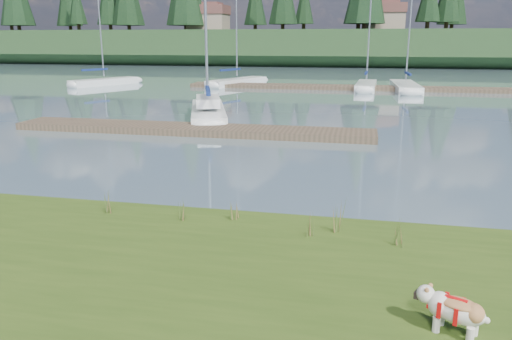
# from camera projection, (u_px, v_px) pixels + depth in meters

# --- Properties ---
(ground) EXTENTS (200.00, 200.00, 0.00)m
(ground) POSITION_uv_depth(u_px,v_px,m) (322.00, 89.00, 41.02)
(ground) COLOR gray
(ground) RESTS_ON ground
(bank) EXTENTS (60.00, 9.00, 0.35)m
(bank) POSITION_uv_depth(u_px,v_px,m) (107.00, 324.00, 6.93)
(bank) COLOR #354B15
(bank) RESTS_ON ground
(ridge) EXTENTS (200.00, 20.00, 5.00)m
(ridge) POSITION_uv_depth(u_px,v_px,m) (344.00, 48.00, 81.04)
(ridge) COLOR #1C3218
(ridge) RESTS_ON ground
(bulldog) EXTENTS (0.92, 0.63, 0.55)m
(bulldog) POSITION_uv_depth(u_px,v_px,m) (455.00, 309.00, 6.34)
(bulldog) COLOR silver
(bulldog) RESTS_ON bank
(sailboat_main) EXTENTS (4.11, 8.30, 11.88)m
(sailboat_main) POSITION_uv_depth(u_px,v_px,m) (208.00, 109.00, 26.29)
(sailboat_main) COLOR silver
(sailboat_main) RESTS_ON ground
(dock_near) EXTENTS (16.00, 2.00, 0.30)m
(dock_near) POSITION_uv_depth(u_px,v_px,m) (191.00, 129.00, 21.93)
(dock_near) COLOR #4C3D2C
(dock_near) RESTS_ON ground
(dock_far) EXTENTS (26.00, 2.20, 0.30)m
(dock_far) POSITION_uv_depth(u_px,v_px,m) (346.00, 87.00, 40.58)
(dock_far) COLOR #4C3D2C
(dock_far) RESTS_ON ground
(sailboat_bg_0) EXTENTS (4.55, 7.11, 10.60)m
(sailboat_bg_0) POSITION_uv_depth(u_px,v_px,m) (110.00, 81.00, 44.60)
(sailboat_bg_0) COLOR silver
(sailboat_bg_0) RESTS_ON ground
(sailboat_bg_1) EXTENTS (4.53, 8.03, 11.98)m
(sailboat_bg_1) POSITION_uv_depth(u_px,v_px,m) (242.00, 81.00, 44.73)
(sailboat_bg_1) COLOR silver
(sailboat_bg_1) RESTS_ON ground
(sailboat_bg_2) EXTENTS (1.80, 7.43, 11.13)m
(sailboat_bg_2) POSITION_uv_depth(u_px,v_px,m) (367.00, 85.00, 41.02)
(sailboat_bg_2) COLOR silver
(sailboat_bg_2) RESTS_ON ground
(sailboat_bg_3) EXTENTS (2.11, 8.95, 12.95)m
(sailboat_bg_3) POSITION_uv_depth(u_px,v_px,m) (404.00, 85.00, 40.49)
(sailboat_bg_3) COLOR silver
(sailboat_bg_3) RESTS_ON ground
(weed_0) EXTENTS (0.17, 0.14, 0.52)m
(weed_0) POSITION_uv_depth(u_px,v_px,m) (181.00, 209.00, 10.39)
(weed_0) COLOR #475B23
(weed_0) RESTS_ON bank
(weed_1) EXTENTS (0.17, 0.14, 0.42)m
(weed_1) POSITION_uv_depth(u_px,v_px,m) (233.00, 211.00, 10.45)
(weed_1) COLOR #475B23
(weed_1) RESTS_ON bank
(weed_2) EXTENTS (0.17, 0.14, 0.72)m
(weed_2) POSITION_uv_depth(u_px,v_px,m) (338.00, 217.00, 9.69)
(weed_2) COLOR #475B23
(weed_2) RESTS_ON bank
(weed_3) EXTENTS (0.17, 0.14, 0.60)m
(weed_3) POSITION_uv_depth(u_px,v_px,m) (106.00, 202.00, 10.78)
(weed_3) COLOR #475B23
(weed_3) RESTS_ON bank
(weed_4) EXTENTS (0.17, 0.14, 0.51)m
(weed_4) POSITION_uv_depth(u_px,v_px,m) (308.00, 226.00, 9.48)
(weed_4) COLOR #475B23
(weed_4) RESTS_ON bank
(weed_5) EXTENTS (0.17, 0.14, 0.59)m
(weed_5) POSITION_uv_depth(u_px,v_px,m) (399.00, 233.00, 9.05)
(weed_5) COLOR #475B23
(weed_5) RESTS_ON bank
(mud_lip) EXTENTS (60.00, 0.50, 0.14)m
(mud_lip) POSITION_uv_depth(u_px,v_px,m) (204.00, 221.00, 11.12)
(mud_lip) COLOR #33281C
(mud_lip) RESTS_ON ground
(house_0) EXTENTS (6.30, 5.30, 4.65)m
(house_0) POSITION_uv_depth(u_px,v_px,m) (208.00, 18.00, 81.40)
(house_0) COLOR gray
(house_0) RESTS_ON ridge
(house_1) EXTENTS (6.30, 5.30, 4.65)m
(house_1) POSITION_uv_depth(u_px,v_px,m) (384.00, 16.00, 76.72)
(house_1) COLOR gray
(house_1) RESTS_ON ridge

